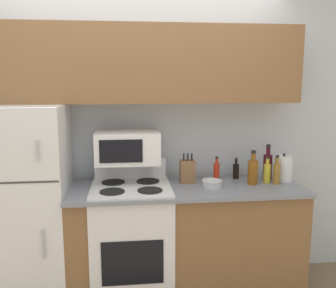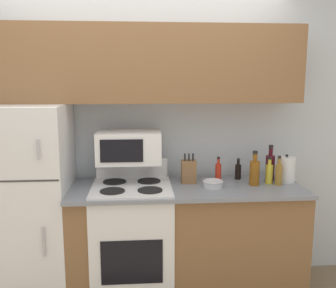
# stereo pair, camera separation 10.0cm
# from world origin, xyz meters

# --- Properties ---
(wall_back) EXTENTS (8.00, 0.05, 2.55)m
(wall_back) POSITION_xyz_m (0.00, 0.68, 1.27)
(wall_back) COLOR silver
(wall_back) RESTS_ON ground_plane
(lower_cabinets) EXTENTS (1.86, 0.63, 0.93)m
(lower_cabinets) POSITION_xyz_m (0.37, 0.29, 0.47)
(lower_cabinets) COLOR brown
(lower_cabinets) RESTS_ON ground_plane
(refrigerator) EXTENTS (0.75, 0.67, 1.59)m
(refrigerator) POSITION_xyz_m (-0.93, 0.32, 0.79)
(refrigerator) COLOR white
(refrigerator) RESTS_ON ground_plane
(upper_cabinets) EXTENTS (2.60, 0.34, 0.61)m
(upper_cabinets) POSITION_xyz_m (0.00, 0.48, 1.89)
(upper_cabinets) COLOR brown
(upper_cabinets) RESTS_ON refrigerator
(stove) EXTENTS (0.63, 0.61, 1.10)m
(stove) POSITION_xyz_m (-0.07, 0.28, 0.49)
(stove) COLOR white
(stove) RESTS_ON ground_plane
(microwave) EXTENTS (0.51, 0.33, 0.25)m
(microwave) POSITION_xyz_m (-0.09, 0.41, 1.23)
(microwave) COLOR white
(microwave) RESTS_ON stove
(knife_block) EXTENTS (0.12, 0.09, 0.25)m
(knife_block) POSITION_xyz_m (0.40, 0.40, 1.02)
(knife_block) COLOR brown
(knife_block) RESTS_ON lower_cabinets
(bowl) EXTENTS (0.16, 0.16, 0.06)m
(bowl) POSITION_xyz_m (0.57, 0.25, 0.96)
(bowl) COLOR silver
(bowl) RESTS_ON lower_cabinets
(bottle_cooking_spray) EXTENTS (0.06, 0.06, 0.22)m
(bottle_cooking_spray) POSITION_xyz_m (1.05, 0.33, 1.01)
(bottle_cooking_spray) COLOR gold
(bottle_cooking_spray) RESTS_ON lower_cabinets
(bottle_whiskey) EXTENTS (0.08, 0.08, 0.28)m
(bottle_whiskey) POSITION_xyz_m (0.92, 0.29, 1.04)
(bottle_whiskey) COLOR brown
(bottle_whiskey) RESTS_ON lower_cabinets
(bottle_wine_red) EXTENTS (0.08, 0.08, 0.30)m
(bottle_wine_red) POSITION_xyz_m (1.10, 0.43, 1.05)
(bottle_wine_red) COLOR #470F19
(bottle_wine_red) RESTS_ON lower_cabinets
(bottle_soy_sauce) EXTENTS (0.05, 0.05, 0.18)m
(bottle_soy_sauce) POSITION_xyz_m (0.84, 0.48, 1.00)
(bottle_soy_sauce) COLOR black
(bottle_soy_sauce) RESTS_ON lower_cabinets
(bottle_vinegar) EXTENTS (0.06, 0.06, 0.24)m
(bottle_vinegar) POSITION_xyz_m (1.11, 0.27, 1.02)
(bottle_vinegar) COLOR olive
(bottle_vinegar) RESTS_ON lower_cabinets
(bottle_hot_sauce) EXTENTS (0.05, 0.05, 0.20)m
(bottle_hot_sauce) POSITION_xyz_m (0.66, 0.46, 1.01)
(bottle_hot_sauce) COLOR red
(bottle_hot_sauce) RESTS_ON lower_cabinets
(kettle) EXTENTS (0.14, 0.14, 0.23)m
(kettle) POSITION_xyz_m (1.21, 0.36, 1.03)
(kettle) COLOR white
(kettle) RESTS_ON lower_cabinets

